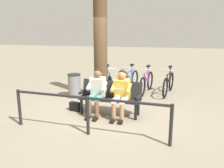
{
  "coord_description": "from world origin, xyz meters",
  "views": [
    {
      "loc": [
        -1.33,
        5.92,
        2.27
      ],
      "look_at": [
        -0.1,
        -0.19,
        0.75
      ],
      "focal_mm": 38.72,
      "sensor_mm": 36.0,
      "label": 1
    }
  ],
  "objects_px": {
    "person_reading": "(121,92)",
    "bicycle_red": "(130,81)",
    "handbag": "(75,107)",
    "bicycle_blue": "(146,83)",
    "bench": "(111,95)",
    "person_companion": "(97,90)",
    "tree_trunk": "(100,43)",
    "litter_bin": "(74,86)",
    "bicycle_purple": "(108,82)",
    "bicycle_green": "(168,84)"
  },
  "relations": [
    {
      "from": "handbag",
      "to": "person_companion",
      "type": "bearing_deg",
      "value": 167.47
    },
    {
      "from": "bench",
      "to": "tree_trunk",
      "type": "bearing_deg",
      "value": -60.48
    },
    {
      "from": "bicycle_purple",
      "to": "bench",
      "type": "bearing_deg",
      "value": -6.28
    },
    {
      "from": "tree_trunk",
      "to": "bicycle_blue",
      "type": "height_order",
      "value": "tree_trunk"
    },
    {
      "from": "tree_trunk",
      "to": "bicycle_blue",
      "type": "distance_m",
      "value": 2.15
    },
    {
      "from": "tree_trunk",
      "to": "handbag",
      "type": "bearing_deg",
      "value": 72.89
    },
    {
      "from": "person_companion",
      "to": "tree_trunk",
      "type": "xyz_separation_m",
      "value": [
        0.26,
        -1.46,
        1.09
      ]
    },
    {
      "from": "bicycle_red",
      "to": "bicycle_green",
      "type": "bearing_deg",
      "value": 96.92
    },
    {
      "from": "bicycle_green",
      "to": "bicycle_blue",
      "type": "height_order",
      "value": "same"
    },
    {
      "from": "bicycle_red",
      "to": "tree_trunk",
      "type": "bearing_deg",
      "value": -25.27
    },
    {
      "from": "litter_bin",
      "to": "bench",
      "type": "bearing_deg",
      "value": 139.73
    },
    {
      "from": "person_companion",
      "to": "handbag",
      "type": "bearing_deg",
      "value": -7.03
    },
    {
      "from": "bench",
      "to": "person_companion",
      "type": "distance_m",
      "value": 0.39
    },
    {
      "from": "handbag",
      "to": "bicycle_blue",
      "type": "bearing_deg",
      "value": -129.22
    },
    {
      "from": "bicycle_red",
      "to": "person_companion",
      "type": "bearing_deg",
      "value": 0.41
    },
    {
      "from": "bicycle_green",
      "to": "bicycle_blue",
      "type": "xyz_separation_m",
      "value": [
        0.73,
        0.01,
        0.0
      ]
    },
    {
      "from": "tree_trunk",
      "to": "bicycle_green",
      "type": "height_order",
      "value": "tree_trunk"
    },
    {
      "from": "litter_bin",
      "to": "bicycle_green",
      "type": "relative_size",
      "value": 0.46
    },
    {
      "from": "person_companion",
      "to": "bicycle_green",
      "type": "height_order",
      "value": "person_companion"
    },
    {
      "from": "bicycle_green",
      "to": "litter_bin",
      "type": "bearing_deg",
      "value": -59.04
    },
    {
      "from": "handbag",
      "to": "bicycle_blue",
      "type": "xyz_separation_m",
      "value": [
        -1.79,
        -2.19,
        0.24
      ]
    },
    {
      "from": "bicycle_purple",
      "to": "litter_bin",
      "type": "bearing_deg",
      "value": -65.8
    },
    {
      "from": "handbag",
      "to": "litter_bin",
      "type": "bearing_deg",
      "value": -69.61
    },
    {
      "from": "person_reading",
      "to": "bicycle_blue",
      "type": "height_order",
      "value": "person_reading"
    },
    {
      "from": "tree_trunk",
      "to": "bicycle_red",
      "type": "height_order",
      "value": "tree_trunk"
    },
    {
      "from": "bench",
      "to": "tree_trunk",
      "type": "xyz_separation_m",
      "value": [
        0.59,
        -1.33,
        1.24
      ]
    },
    {
      "from": "handbag",
      "to": "bicycle_red",
      "type": "height_order",
      "value": "bicycle_red"
    },
    {
      "from": "handbag",
      "to": "litter_bin",
      "type": "distance_m",
      "value": 1.32
    },
    {
      "from": "bicycle_red",
      "to": "bicycle_purple",
      "type": "distance_m",
      "value": 0.77
    },
    {
      "from": "bicycle_red",
      "to": "bicycle_purple",
      "type": "relative_size",
      "value": 1.03
    },
    {
      "from": "bench",
      "to": "litter_bin",
      "type": "distance_m",
      "value": 1.9
    },
    {
      "from": "person_companion",
      "to": "tree_trunk",
      "type": "relative_size",
      "value": 0.34
    },
    {
      "from": "bicycle_purple",
      "to": "bicycle_red",
      "type": "bearing_deg",
      "value": 87.16
    },
    {
      "from": "tree_trunk",
      "to": "bicycle_green",
      "type": "bearing_deg",
      "value": -157.2
    },
    {
      "from": "person_reading",
      "to": "bicycle_blue",
      "type": "distance_m",
      "value": 2.47
    },
    {
      "from": "person_reading",
      "to": "person_companion",
      "type": "height_order",
      "value": "same"
    },
    {
      "from": "handbag",
      "to": "tree_trunk",
      "type": "distance_m",
      "value": 2.13
    },
    {
      "from": "bench",
      "to": "bicycle_purple",
      "type": "relative_size",
      "value": 1.03
    },
    {
      "from": "person_reading",
      "to": "bicycle_green",
      "type": "bearing_deg",
      "value": -111.43
    },
    {
      "from": "litter_bin",
      "to": "bicycle_blue",
      "type": "distance_m",
      "value": 2.45
    },
    {
      "from": "person_reading",
      "to": "litter_bin",
      "type": "distance_m",
      "value": 2.27
    },
    {
      "from": "bicycle_green",
      "to": "bench",
      "type": "bearing_deg",
      "value": -22.12
    },
    {
      "from": "person_reading",
      "to": "litter_bin",
      "type": "height_order",
      "value": "person_reading"
    },
    {
      "from": "person_reading",
      "to": "bicycle_red",
      "type": "height_order",
      "value": "person_reading"
    },
    {
      "from": "handbag",
      "to": "bicycle_green",
      "type": "xyz_separation_m",
      "value": [
        -2.53,
        -2.2,
        0.24
      ]
    },
    {
      "from": "person_reading",
      "to": "bicycle_purple",
      "type": "bearing_deg",
      "value": -64.81
    },
    {
      "from": "person_companion",
      "to": "bicycle_red",
      "type": "distance_m",
      "value": 2.56
    },
    {
      "from": "litter_bin",
      "to": "handbag",
      "type": "bearing_deg",
      "value": 110.39
    },
    {
      "from": "person_reading",
      "to": "handbag",
      "type": "bearing_deg",
      "value": -3.64
    },
    {
      "from": "handbag",
      "to": "bench",
      "type": "bearing_deg",
      "value": 179.16
    }
  ]
}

